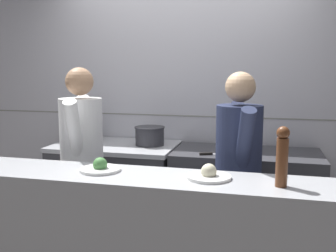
# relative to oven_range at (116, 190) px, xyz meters

# --- Properties ---
(wall_back_tiled) EXTENTS (8.00, 0.06, 2.60)m
(wall_back_tiled) POSITION_rel_oven_range_xyz_m (0.57, 0.40, 0.85)
(wall_back_tiled) COLOR silver
(wall_back_tiled) RESTS_ON ground_plane
(oven_range) EXTENTS (1.14, 0.71, 0.91)m
(oven_range) POSITION_rel_oven_range_xyz_m (0.00, 0.00, 0.00)
(oven_range) COLOR #38383D
(oven_range) RESTS_ON ground_plane
(prep_counter) EXTENTS (1.27, 0.65, 0.90)m
(prep_counter) POSITION_rel_oven_range_xyz_m (1.22, -0.00, -0.01)
(prep_counter) COLOR #38383D
(prep_counter) RESTS_ON ground_plane
(pass_counter) EXTENTS (3.27, 0.45, 0.98)m
(pass_counter) POSITION_rel_oven_range_xyz_m (0.65, -1.22, 0.03)
(pass_counter) COLOR #B7BABF
(pass_counter) RESTS_ON ground_plane
(stock_pot) EXTENTS (0.31, 0.31, 0.22)m
(stock_pot) POSITION_rel_oven_range_xyz_m (-0.34, 0.03, 0.57)
(stock_pot) COLOR #2D2D33
(stock_pot) RESTS_ON oven_range
(sauce_pot) EXTENTS (0.28, 0.28, 0.17)m
(sauce_pot) POSITION_rel_oven_range_xyz_m (0.33, 0.04, 0.54)
(sauce_pot) COLOR #2D2D33
(sauce_pot) RESTS_ON oven_range
(mixing_bowl_steel) EXTENTS (0.26, 0.26, 0.07)m
(mixing_bowl_steel) POSITION_rel_oven_range_xyz_m (1.21, -0.05, 0.48)
(mixing_bowl_steel) COLOR #B7BABF
(mixing_bowl_steel) RESTS_ON prep_counter
(chefs_knife) EXTENTS (0.38, 0.19, 0.02)m
(chefs_knife) POSITION_rel_oven_range_xyz_m (0.99, -0.17, 0.45)
(chefs_knife) COLOR #B7BABF
(chefs_knife) RESTS_ON prep_counter
(plated_dish_appetiser) EXTENTS (0.26, 0.26, 0.09)m
(plated_dish_appetiser) POSITION_rel_oven_range_xyz_m (0.37, -1.19, 0.55)
(plated_dish_appetiser) COLOR white
(plated_dish_appetiser) RESTS_ON pass_counter
(plated_dish_dessert) EXTENTS (0.26, 0.26, 0.09)m
(plated_dish_dessert) POSITION_rel_oven_range_xyz_m (1.06, -1.19, 0.55)
(plated_dish_dessert) COLOR white
(plated_dish_dessert) RESTS_ON pass_counter
(pepper_mill) EXTENTS (0.07, 0.07, 0.33)m
(pepper_mill) POSITION_rel_oven_range_xyz_m (1.46, -1.25, 0.70)
(pepper_mill) COLOR brown
(pepper_mill) RESTS_ON pass_counter
(chef_head_cook) EXTENTS (0.40, 0.71, 1.62)m
(chef_head_cook) POSITION_rel_oven_range_xyz_m (-0.02, -0.65, 0.45)
(chef_head_cook) COLOR black
(chef_head_cook) RESTS_ON ground_plane
(chef_sous) EXTENTS (0.40, 0.70, 1.60)m
(chef_sous) POSITION_rel_oven_range_xyz_m (1.19, -0.66, 0.43)
(chef_sous) COLOR black
(chef_sous) RESTS_ON ground_plane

